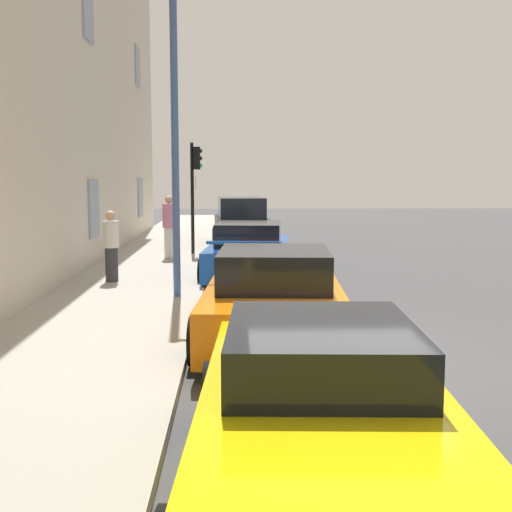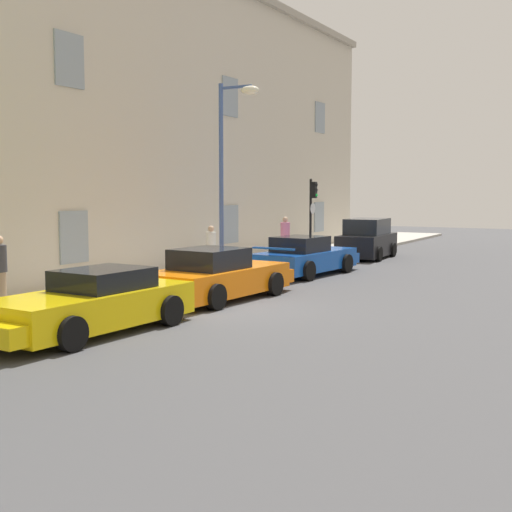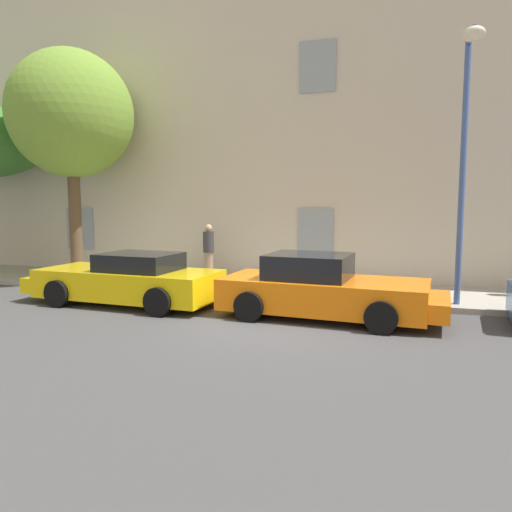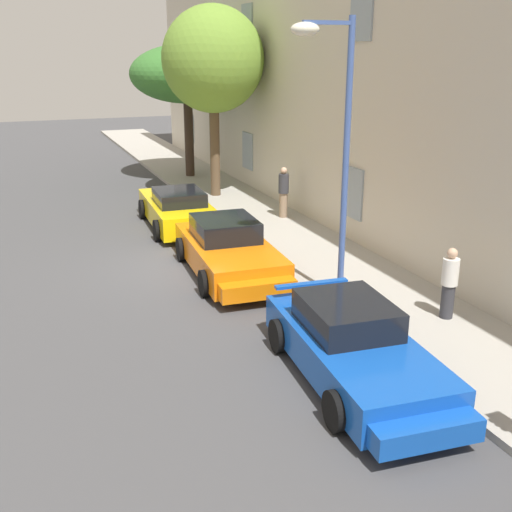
{
  "view_description": "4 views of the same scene",
  "coord_description": "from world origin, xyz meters",
  "px_view_note": "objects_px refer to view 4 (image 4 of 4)",
  "views": [
    {
      "loc": [
        -8.62,
        1.46,
        2.45
      ],
      "look_at": [
        0.13,
        1.16,
        1.38
      ],
      "focal_mm": 46.14,
      "sensor_mm": 36.0,
      "label": 1
    },
    {
      "loc": [
        -14.24,
        -8.91,
        2.93
      ],
      "look_at": [
        3.13,
        0.87,
        0.99
      ],
      "focal_mm": 47.4,
      "sensor_mm": 36.0,
      "label": 2
    },
    {
      "loc": [
        2.78,
        -9.71,
        2.55
      ],
      "look_at": [
        -0.5,
        0.63,
        1.34
      ],
      "focal_mm": 34.11,
      "sensor_mm": 36.0,
      "label": 3
    },
    {
      "loc": [
        15.39,
        -4.14,
        5.57
      ],
      "look_at": [
        2.88,
        0.88,
        1.05
      ],
      "focal_mm": 43.11,
      "sensor_mm": 36.0,
      "label": 4
    }
  ],
  "objects_px": {
    "tree_near_kerb": "(187,74)",
    "tree_midblock": "(213,60)",
    "pedestrian_admiring": "(284,192)",
    "pedestrian_bystander": "(449,283)",
    "sportscar_red_lead": "(176,208)",
    "street_lamp": "(331,114)",
    "sportscar_yellow_flank": "(230,253)",
    "sportscar_white_middle": "(357,352)"
  },
  "relations": [
    {
      "from": "tree_near_kerb",
      "to": "tree_midblock",
      "type": "height_order",
      "value": "tree_midblock"
    },
    {
      "from": "street_lamp",
      "to": "pedestrian_bystander",
      "type": "distance_m",
      "value": 4.32
    },
    {
      "from": "tree_midblock",
      "to": "sportscar_yellow_flank",
      "type": "bearing_deg",
      "value": -15.78
    },
    {
      "from": "sportscar_red_lead",
      "to": "pedestrian_bystander",
      "type": "height_order",
      "value": "pedestrian_bystander"
    },
    {
      "from": "sportscar_yellow_flank",
      "to": "pedestrian_admiring",
      "type": "relative_size",
      "value": 2.89
    },
    {
      "from": "sportscar_yellow_flank",
      "to": "pedestrian_bystander",
      "type": "relative_size",
      "value": 3.19
    },
    {
      "from": "pedestrian_bystander",
      "to": "sportscar_red_lead",
      "type": "bearing_deg",
      "value": -161.18
    },
    {
      "from": "sportscar_yellow_flank",
      "to": "street_lamp",
      "type": "height_order",
      "value": "street_lamp"
    },
    {
      "from": "sportscar_red_lead",
      "to": "tree_near_kerb",
      "type": "relative_size",
      "value": 0.88
    },
    {
      "from": "sportscar_yellow_flank",
      "to": "street_lamp",
      "type": "distance_m",
      "value": 4.8
    },
    {
      "from": "street_lamp",
      "to": "pedestrian_bystander",
      "type": "xyz_separation_m",
      "value": [
        1.81,
        1.98,
        -3.38
      ]
    },
    {
      "from": "sportscar_white_middle",
      "to": "tree_near_kerb",
      "type": "height_order",
      "value": "tree_near_kerb"
    },
    {
      "from": "sportscar_yellow_flank",
      "to": "pedestrian_admiring",
      "type": "height_order",
      "value": "pedestrian_admiring"
    },
    {
      "from": "pedestrian_admiring",
      "to": "street_lamp",
      "type": "bearing_deg",
      "value": -17.06
    },
    {
      "from": "sportscar_red_lead",
      "to": "street_lamp",
      "type": "relative_size",
      "value": 0.83
    },
    {
      "from": "sportscar_red_lead",
      "to": "tree_near_kerb",
      "type": "distance_m",
      "value": 8.92
    },
    {
      "from": "sportscar_yellow_flank",
      "to": "tree_near_kerb",
      "type": "xyz_separation_m",
      "value": [
        -12.73,
        2.57,
        3.99
      ]
    },
    {
      "from": "tree_midblock",
      "to": "pedestrian_admiring",
      "type": "bearing_deg",
      "value": 14.8
    },
    {
      "from": "sportscar_red_lead",
      "to": "tree_midblock",
      "type": "bearing_deg",
      "value": 143.14
    },
    {
      "from": "tree_near_kerb",
      "to": "pedestrian_admiring",
      "type": "relative_size",
      "value": 3.34
    },
    {
      "from": "sportscar_yellow_flank",
      "to": "tree_midblock",
      "type": "bearing_deg",
      "value": 164.22
    },
    {
      "from": "street_lamp",
      "to": "pedestrian_admiring",
      "type": "xyz_separation_m",
      "value": [
        -7.14,
        2.19,
        -3.3
      ]
    },
    {
      "from": "tree_near_kerb",
      "to": "street_lamp",
      "type": "xyz_separation_m",
      "value": [
        15.49,
        -1.28,
        -0.27
      ]
    },
    {
      "from": "tree_near_kerb",
      "to": "pedestrian_admiring",
      "type": "bearing_deg",
      "value": 6.24
    },
    {
      "from": "sportscar_red_lead",
      "to": "tree_near_kerb",
      "type": "xyz_separation_m",
      "value": [
        -7.52,
        2.63,
        4.01
      ]
    },
    {
      "from": "pedestrian_admiring",
      "to": "pedestrian_bystander",
      "type": "height_order",
      "value": "pedestrian_admiring"
    },
    {
      "from": "tree_near_kerb",
      "to": "street_lamp",
      "type": "height_order",
      "value": "street_lamp"
    },
    {
      "from": "street_lamp",
      "to": "pedestrian_bystander",
      "type": "relative_size",
      "value": 3.92
    },
    {
      "from": "tree_near_kerb",
      "to": "street_lamp",
      "type": "relative_size",
      "value": 0.94
    },
    {
      "from": "sportscar_white_middle",
      "to": "sportscar_yellow_flank",
      "type": "bearing_deg",
      "value": -177.98
    },
    {
      "from": "pedestrian_admiring",
      "to": "tree_midblock",
      "type": "bearing_deg",
      "value": -165.2
    },
    {
      "from": "sportscar_red_lead",
      "to": "pedestrian_bystander",
      "type": "distance_m",
      "value": 10.34
    },
    {
      "from": "pedestrian_admiring",
      "to": "pedestrian_bystander",
      "type": "relative_size",
      "value": 1.1
    },
    {
      "from": "sportscar_yellow_flank",
      "to": "pedestrian_bystander",
      "type": "height_order",
      "value": "pedestrian_bystander"
    },
    {
      "from": "sportscar_white_middle",
      "to": "pedestrian_admiring",
      "type": "distance_m",
      "value": 10.89
    },
    {
      "from": "tree_near_kerb",
      "to": "pedestrian_admiring",
      "type": "height_order",
      "value": "tree_near_kerb"
    },
    {
      "from": "sportscar_red_lead",
      "to": "sportscar_white_middle",
      "type": "xyz_separation_m",
      "value": [
        11.21,
        0.27,
        0.01
      ]
    },
    {
      "from": "sportscar_white_middle",
      "to": "tree_near_kerb",
      "type": "distance_m",
      "value": 19.29
    },
    {
      "from": "sportscar_white_middle",
      "to": "street_lamp",
      "type": "relative_size",
      "value": 0.81
    },
    {
      "from": "tree_midblock",
      "to": "pedestrian_bystander",
      "type": "relative_size",
      "value": 4.54
    },
    {
      "from": "tree_midblock",
      "to": "sportscar_red_lead",
      "type": "bearing_deg",
      "value": -36.86
    },
    {
      "from": "sportscar_white_middle",
      "to": "pedestrian_admiring",
      "type": "bearing_deg",
      "value": 162.51
    }
  ]
}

